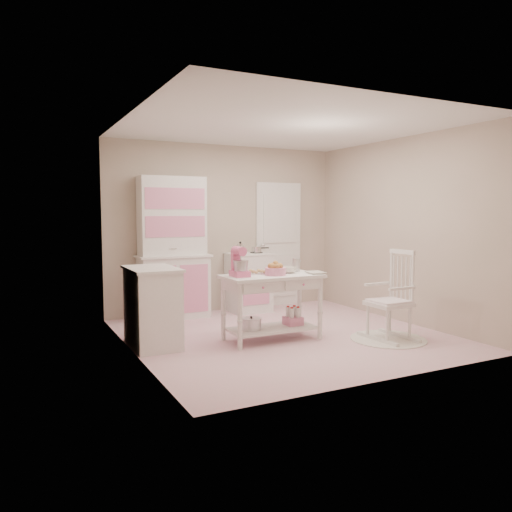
{
  "coord_description": "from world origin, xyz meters",
  "views": [
    {
      "loc": [
        -3.12,
        -5.38,
        1.55
      ],
      "look_at": [
        -0.22,
        0.37,
        0.99
      ],
      "focal_mm": 35.0,
      "sensor_mm": 36.0,
      "label": 1
    }
  ],
  "objects_px": {
    "base_cabinet": "(152,307)",
    "work_table": "(272,307)",
    "stove": "(248,282)",
    "rocking_chair": "(389,295)",
    "bread_basket": "(275,271)",
    "hutch": "(173,247)",
    "stand_mixer": "(240,262)"
  },
  "relations": [
    {
      "from": "rocking_chair",
      "to": "bread_basket",
      "type": "distance_m",
      "value": 1.42
    },
    {
      "from": "base_cabinet",
      "to": "stand_mixer",
      "type": "bearing_deg",
      "value": -20.5
    },
    {
      "from": "stove",
      "to": "base_cabinet",
      "type": "distance_m",
      "value": 2.33
    },
    {
      "from": "stove",
      "to": "work_table",
      "type": "height_order",
      "value": "stove"
    },
    {
      "from": "base_cabinet",
      "to": "rocking_chair",
      "type": "xyz_separation_m",
      "value": [
        2.65,
        -1.01,
        0.09
      ]
    },
    {
      "from": "rocking_chair",
      "to": "work_table",
      "type": "xyz_separation_m",
      "value": [
        -1.28,
        0.63,
        -0.15
      ]
    },
    {
      "from": "stand_mixer",
      "to": "work_table",
      "type": "bearing_deg",
      "value": -1.98
    },
    {
      "from": "rocking_chair",
      "to": "stand_mixer",
      "type": "distance_m",
      "value": 1.87
    },
    {
      "from": "hutch",
      "to": "stand_mixer",
      "type": "height_order",
      "value": "hutch"
    },
    {
      "from": "hutch",
      "to": "stand_mixer",
      "type": "bearing_deg",
      "value": -81.8
    },
    {
      "from": "hutch",
      "to": "base_cabinet",
      "type": "relative_size",
      "value": 2.26
    },
    {
      "from": "hutch",
      "to": "stand_mixer",
      "type": "xyz_separation_m",
      "value": [
        0.25,
        -1.77,
        -0.07
      ]
    },
    {
      "from": "hutch",
      "to": "stove",
      "type": "relative_size",
      "value": 2.26
    },
    {
      "from": "rocking_chair",
      "to": "bread_basket",
      "type": "bearing_deg",
      "value": 153.58
    },
    {
      "from": "rocking_chair",
      "to": "bread_basket",
      "type": "relative_size",
      "value": 4.4
    },
    {
      "from": "stove",
      "to": "work_table",
      "type": "bearing_deg",
      "value": -106.85
    },
    {
      "from": "rocking_chair",
      "to": "work_table",
      "type": "distance_m",
      "value": 1.43
    },
    {
      "from": "stove",
      "to": "bread_basket",
      "type": "xyz_separation_m",
      "value": [
        -0.51,
        -1.79,
        0.39
      ]
    },
    {
      "from": "work_table",
      "to": "stand_mixer",
      "type": "xyz_separation_m",
      "value": [
        -0.42,
        0.02,
        0.57
      ]
    },
    {
      "from": "stove",
      "to": "stand_mixer",
      "type": "relative_size",
      "value": 2.71
    },
    {
      "from": "stove",
      "to": "rocking_chair",
      "type": "bearing_deg",
      "value": -72.33
    },
    {
      "from": "stove",
      "to": "bread_basket",
      "type": "height_order",
      "value": "stove"
    },
    {
      "from": "base_cabinet",
      "to": "bread_basket",
      "type": "xyz_separation_m",
      "value": [
        1.39,
        -0.43,
        0.39
      ]
    },
    {
      "from": "hutch",
      "to": "rocking_chair",
      "type": "distance_m",
      "value": 3.15
    },
    {
      "from": "work_table",
      "to": "bread_basket",
      "type": "bearing_deg",
      "value": -68.2
    },
    {
      "from": "hutch",
      "to": "stove",
      "type": "bearing_deg",
      "value": -2.39
    },
    {
      "from": "stove",
      "to": "base_cabinet",
      "type": "xyz_separation_m",
      "value": [
        -1.9,
        -1.36,
        0.0
      ]
    },
    {
      "from": "hutch",
      "to": "rocking_chair",
      "type": "xyz_separation_m",
      "value": [
        1.95,
        -2.42,
        -0.49
      ]
    },
    {
      "from": "rocking_chair",
      "to": "hutch",
      "type": "bearing_deg",
      "value": 127.32
    },
    {
      "from": "base_cabinet",
      "to": "work_table",
      "type": "distance_m",
      "value": 1.42
    },
    {
      "from": "stove",
      "to": "rocking_chair",
      "type": "height_order",
      "value": "rocking_chair"
    },
    {
      "from": "rocking_chair",
      "to": "work_table",
      "type": "relative_size",
      "value": 0.92
    }
  ]
}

